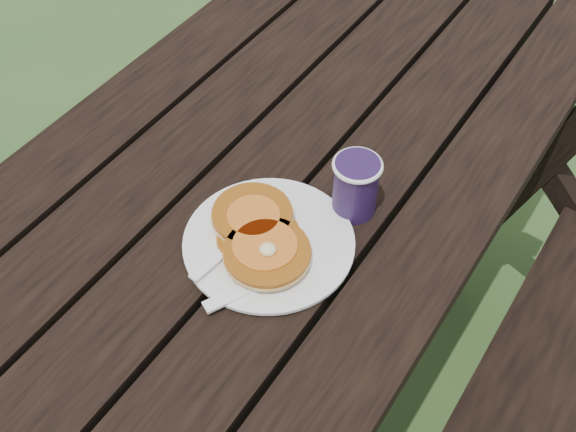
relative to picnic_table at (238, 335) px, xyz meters
The scene contains 7 objects.
ground 0.37m from the picnic_table, ahead, with size 60.00×60.00×0.00m, color #2F5122.
picnic_table is the anchor object (origin of this frame).
plate 0.40m from the picnic_table, 13.94° to the right, with size 0.25×0.25×0.01m, color white.
pancake_stack 0.42m from the picnic_table, 20.39° to the right, with size 0.19×0.17×0.04m.
knife 0.43m from the picnic_table, 35.06° to the right, with size 0.02×0.18×0.01m, color white.
fork 0.42m from the picnic_table, 58.09° to the right, with size 0.03×0.16×0.01m, color white, non-canonical shape.
coffee_cup 0.48m from the picnic_table, 32.75° to the left, with size 0.08×0.08×0.10m.
Camera 1 is at (0.50, -0.58, 1.61)m, focal length 45.00 mm.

